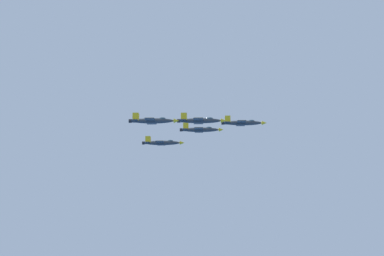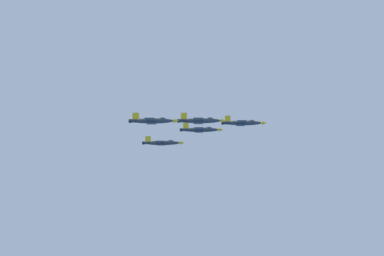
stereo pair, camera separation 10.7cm
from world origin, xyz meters
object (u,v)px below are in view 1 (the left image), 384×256
(jet_left_wingman, at_px, (201,130))
(jet_right_wingman, at_px, (200,120))
(jet_right_outer, at_px, (153,121))
(jet_left_outer, at_px, (162,143))
(jet_lead, at_px, (243,123))

(jet_left_wingman, height_order, jet_right_wingman, jet_left_wingman)
(jet_right_wingman, bearing_deg, jet_right_outer, -139.36)
(jet_left_wingman, xyz_separation_m, jet_right_outer, (-41.90, 4.15, -4.78))
(jet_left_wingman, relative_size, jet_right_wingman, 0.99)
(jet_right_outer, bearing_deg, jet_right_wingman, 40.80)
(jet_left_wingman, distance_m, jet_left_outer, 20.36)
(jet_right_wingman, bearing_deg, jet_left_wingman, 90.28)
(jet_right_outer, bearing_deg, jet_left_outer, 90.44)
(jet_left_wingman, height_order, jet_left_outer, jet_left_wingman)
(jet_left_wingman, bearing_deg, jet_left_outer, 139.87)
(jet_right_outer, bearing_deg, jet_left_wingman, 69.03)
(jet_lead, xyz_separation_m, jet_right_wingman, (-16.75, 11.25, -1.88))
(jet_lead, height_order, jet_right_outer, jet_lead)
(jet_left_wingman, distance_m, jet_right_wingman, 26.21)
(jet_lead, distance_m, jet_right_wingman, 20.26)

